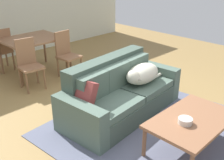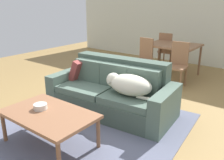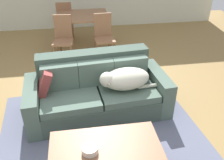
% 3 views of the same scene
% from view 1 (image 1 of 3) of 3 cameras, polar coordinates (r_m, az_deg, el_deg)
% --- Properties ---
extents(ground_plane, '(10.00, 10.00, 0.00)m').
position_cam_1_polar(ground_plane, '(4.22, 0.82, -7.91)').
color(ground_plane, olive).
extents(area_rug, '(2.89, 2.87, 0.01)m').
position_cam_1_polar(area_rug, '(3.99, 9.10, -10.19)').
color(area_rug, slate).
rests_on(area_rug, ground).
extents(couch, '(2.10, 1.06, 0.86)m').
position_cam_1_polar(couch, '(4.21, 1.61, -2.88)').
color(couch, '#415348').
rests_on(couch, ground).
extents(dog_on_left_cushion, '(0.84, 0.45, 0.31)m').
position_cam_1_polar(dog_on_left_cushion, '(4.29, 6.31, 1.26)').
color(dog_on_left_cushion, beige).
rests_on(dog_on_left_cushion, couch).
extents(throw_pillow_by_left_arm, '(0.27, 0.39, 0.39)m').
position_cam_1_polar(throw_pillow_by_left_arm, '(3.64, -6.09, -2.82)').
color(throw_pillow_by_left_arm, brown).
rests_on(throw_pillow_by_left_arm, couch).
extents(coffee_table, '(1.16, 0.73, 0.45)m').
position_cam_1_polar(coffee_table, '(3.51, 16.56, -8.40)').
color(coffee_table, '#936041').
rests_on(coffee_table, ground).
extents(bowl_on_coffee_table, '(0.17, 0.17, 0.07)m').
position_cam_1_polar(bowl_on_coffee_table, '(3.35, 15.20, -8.33)').
color(bowl_on_coffee_table, silver).
rests_on(bowl_on_coffee_table, coffee_table).
extents(dining_table, '(1.16, 0.96, 0.77)m').
position_cam_1_polar(dining_table, '(5.89, -16.53, 7.79)').
color(dining_table, '#8D6041').
rests_on(dining_table, ground).
extents(dining_chair_near_left, '(0.45, 0.45, 0.94)m').
position_cam_1_polar(dining_chair_near_left, '(5.24, -17.15, 3.63)').
color(dining_chair_near_left, '#8D6041').
rests_on(dining_chair_near_left, ground).
extents(dining_chair_near_right, '(0.43, 0.43, 0.94)m').
position_cam_1_polar(dining_chair_near_right, '(5.63, -9.60, 5.77)').
color(dining_chair_near_right, '#8D6041').
rests_on(dining_chair_near_right, ground).
extents(dining_chair_far_left, '(0.41, 0.41, 0.94)m').
position_cam_1_polar(dining_chair_far_left, '(6.26, -22.20, 6.20)').
color(dining_chair_far_left, '#8D6041').
rests_on(dining_chair_far_left, ground).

